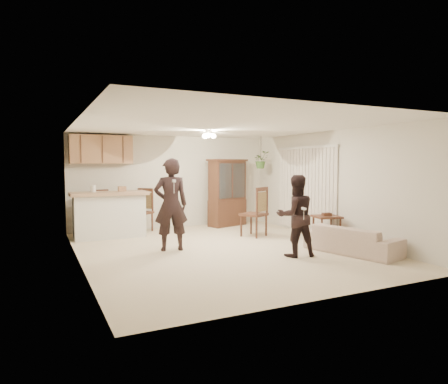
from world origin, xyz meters
name	(u,v)px	position (x,y,z in m)	size (l,w,h in m)	color
floor	(223,250)	(0.00, 0.00, 0.00)	(6.50, 6.50, 0.00)	beige
ceiling	(223,126)	(0.00, 0.00, 2.50)	(5.50, 6.50, 0.02)	white
wall_back	(173,182)	(0.00, 3.25, 1.25)	(5.50, 0.02, 2.50)	beige
wall_front	(333,202)	(0.00, -3.25, 1.25)	(5.50, 0.02, 2.50)	beige
wall_left	(79,193)	(-2.75, 0.00, 1.25)	(0.02, 6.50, 2.50)	beige
wall_right	(331,185)	(2.75, 0.00, 1.25)	(0.02, 6.50, 2.50)	beige
breakfast_bar	(110,217)	(-1.85, 2.35, 0.50)	(1.60, 0.55, 1.00)	silver
bar_top	(109,193)	(-1.85, 2.35, 1.05)	(1.75, 0.70, 0.08)	tan
upper_cabinets	(101,149)	(-1.90, 3.07, 2.10)	(1.50, 0.34, 0.70)	brown
vertical_blinds	(305,190)	(2.71, 0.90, 1.10)	(0.06, 2.30, 2.10)	beige
ceiling_fixture	(209,135)	(0.20, 1.20, 2.40)	(0.36, 0.36, 0.20)	#FFE9BF
hanging_plant	(261,160)	(2.30, 2.40, 1.85)	(0.43, 0.37, 0.48)	#275221
plant_cord	(261,148)	(2.30, 2.40, 2.17)	(0.01, 0.01, 0.65)	black
sofa	(352,235)	(2.13, -1.37, 0.37)	(1.87, 0.73, 0.73)	beige
adult	(171,206)	(-0.97, 0.40, 0.90)	(0.66, 0.43, 1.80)	black
child	(296,221)	(0.98, -1.10, 0.68)	(0.66, 0.51, 1.35)	black
china_hutch	(227,193)	(1.47, 2.83, 0.92)	(1.27, 0.78, 1.87)	#3D1F16
side_table	(326,229)	(2.39, -0.29, 0.31)	(0.65, 0.65, 0.66)	#3D1F16
chair_bar	(105,223)	(-1.91, 2.73, 0.31)	(0.63, 0.63, 1.11)	#3D1F16
chair_hutch_left	(141,220)	(-0.98, 2.86, 0.31)	(0.69, 0.69, 1.11)	#3D1F16
chair_hutch_right	(254,222)	(1.32, 1.07, 0.34)	(0.71, 0.71, 1.19)	#3D1F16
controller_adult	(174,181)	(-1.05, -0.03, 1.42)	(0.05, 0.16, 0.05)	white
controller_child	(304,209)	(0.90, -1.45, 0.94)	(0.04, 0.13, 0.04)	white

